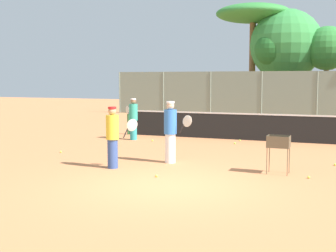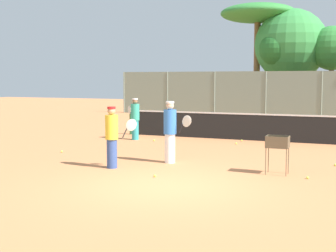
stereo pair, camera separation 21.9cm
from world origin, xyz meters
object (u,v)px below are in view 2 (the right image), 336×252
tennis_net (251,126)px  player_yellow_shirt (112,136)px  player_white_outfit (170,131)px  player_red_cap (135,118)px  ball_cart (277,145)px

tennis_net → player_yellow_shirt: bearing=-107.1°
tennis_net → player_white_outfit: player_white_outfit is taller
player_red_cap → player_yellow_shirt: bearing=147.9°
tennis_net → player_red_cap: (-4.31, -1.56, 0.30)m
tennis_net → ball_cart: tennis_net is taller
tennis_net → ball_cart: (2.07, -6.24, 0.19)m
player_red_cap → ball_cart: 7.91m
tennis_net → ball_cart: bearing=-71.6°
player_red_cap → player_yellow_shirt: 5.95m
player_yellow_shirt → tennis_net: bearing=47.1°
player_white_outfit → player_red_cap: player_white_outfit is taller
player_white_outfit → player_yellow_shirt: size_ratio=1.06×
player_yellow_shirt → player_white_outfit: bearing=23.8°
tennis_net → player_red_cap: size_ratio=6.52×
player_white_outfit → player_yellow_shirt: 1.77m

